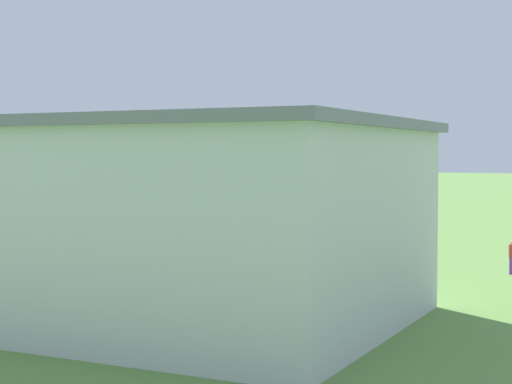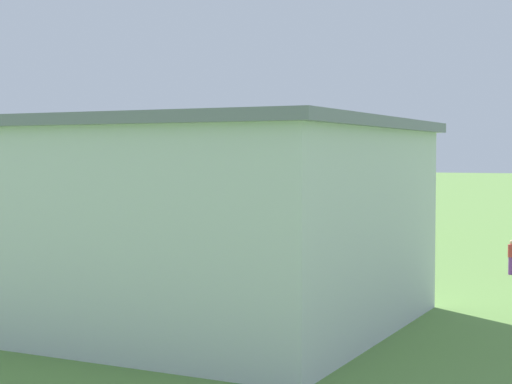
{
  "view_description": "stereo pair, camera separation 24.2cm",
  "coord_description": "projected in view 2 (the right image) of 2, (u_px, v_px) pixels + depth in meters",
  "views": [
    {
      "loc": [
        -30.32,
        63.93,
        5.9
      ],
      "look_at": [
        -5.72,
        16.48,
        3.47
      ],
      "focal_mm": 58.48,
      "sensor_mm": 36.0,
      "label": 1
    },
    {
      "loc": [
        -30.53,
        63.82,
        5.9
      ],
      "look_at": [
        -5.72,
        16.48,
        3.47
      ],
      "focal_mm": 58.48,
      "sensor_mm": 36.0,
      "label": 2
    }
  ],
  "objects": [
    {
      "name": "biplane",
      "position": [
        349.0,
        165.0,
        60.58
      ],
      "size": [
        6.6,
        8.45,
        3.45
      ],
      "color": "yellow"
    },
    {
      "name": "ground_plane",
      "position": [
        286.0,
        223.0,
        70.9
      ],
      "size": [
        400.0,
        400.0,
        0.0
      ],
      "primitive_type": "plane",
      "color": "#608C42"
    },
    {
      "name": "person_watching_takeoff",
      "position": [
        512.0,
        257.0,
        40.79
      ],
      "size": [
        0.39,
        0.39,
        1.7
      ],
      "color": "#72338C",
      "rests_on": "ground_plane"
    }
  ]
}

